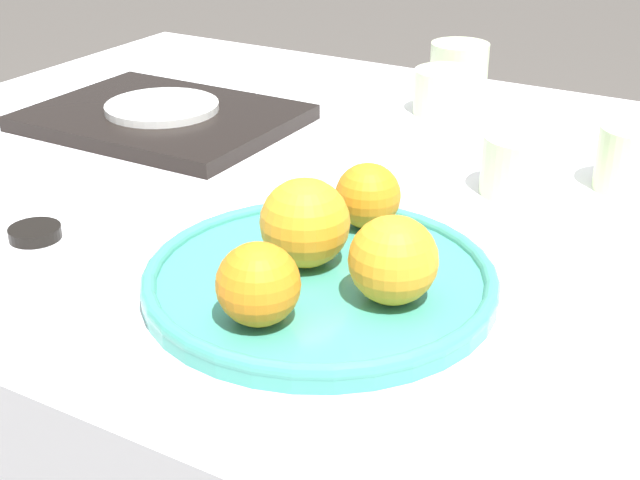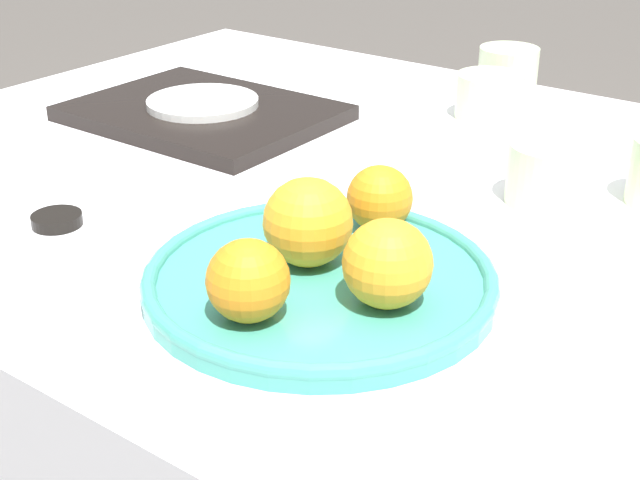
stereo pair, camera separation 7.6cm
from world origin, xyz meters
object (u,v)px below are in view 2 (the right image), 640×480
at_px(serving_tray, 203,113).
at_px(cup_3, 549,174).
at_px(fruit_platter, 320,279).
at_px(orange_2, 380,198).
at_px(side_plate, 203,102).
at_px(cup_1, 489,96).
at_px(orange_0, 387,264).
at_px(orange_3, 248,281).
at_px(soy_dish, 57,220).
at_px(orange_1, 308,222).
at_px(cup_2, 508,71).

relative_size(serving_tray, cup_3, 3.78).
height_order(fruit_platter, orange_2, orange_2).
bearing_deg(side_plate, orange_2, -23.79).
bearing_deg(fruit_platter, cup_1, 101.12).
height_order(orange_0, cup_1, orange_0).
relative_size(orange_3, soy_dish, 1.31).
bearing_deg(serving_tray, cup_1, 37.83).
bearing_deg(soy_dish, orange_3, -8.10).
distance_m(serving_tray, cup_3, 0.49).
height_order(orange_1, cup_1, orange_1).
xyz_separation_m(orange_1, orange_2, (0.01, 0.10, -0.01)).
bearing_deg(cup_1, fruit_platter, -78.88).
height_order(orange_2, cup_1, orange_2).
relative_size(orange_3, cup_3, 0.76).
bearing_deg(fruit_platter, soy_dish, -170.54).
distance_m(orange_0, side_plate, 0.56).
relative_size(cup_2, cup_3, 0.97).
bearing_deg(cup_3, cup_2, 122.01).
bearing_deg(cup_1, side_plate, -142.17).
distance_m(cup_1, cup_2, 0.12).
bearing_deg(soy_dish, cup_1, 71.34).
bearing_deg(side_plate, cup_3, 1.81).
distance_m(side_plate, cup_2, 0.45).
height_order(orange_3, soy_dish, orange_3).
distance_m(fruit_platter, orange_2, 0.12).
bearing_deg(side_plate, orange_0, -31.34).
distance_m(orange_0, orange_3, 0.11).
bearing_deg(orange_3, orange_1, 100.95).
distance_m(fruit_platter, serving_tray, 0.50).
height_order(cup_2, soy_dish, cup_2).
xyz_separation_m(orange_0, cup_2, (-0.21, 0.65, -0.02)).
xyz_separation_m(orange_1, cup_1, (-0.08, 0.51, -0.03)).
xyz_separation_m(cup_2, cup_3, (0.21, -0.34, -0.00)).
height_order(serving_tray, side_plate, side_plate).
bearing_deg(orange_1, side_plate, 144.71).
relative_size(orange_0, side_plate, 0.49).
height_order(cup_3, soy_dish, cup_3).
bearing_deg(cup_1, serving_tray, -142.17).
xyz_separation_m(orange_1, cup_3, (0.10, 0.29, -0.02)).
bearing_deg(soy_dish, cup_3, 43.03).
height_order(orange_3, cup_2, orange_3).
relative_size(cup_3, soy_dish, 1.73).
relative_size(orange_1, cup_2, 0.93).
distance_m(side_plate, cup_1, 0.39).
relative_size(fruit_platter, cup_1, 3.46).
bearing_deg(orange_1, orange_3, -79.05).
bearing_deg(orange_0, side_plate, 148.66).
distance_m(side_plate, cup_3, 0.49).
bearing_deg(soy_dish, side_plate, 108.51).
xyz_separation_m(orange_2, cup_1, (-0.09, 0.41, -0.02)).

